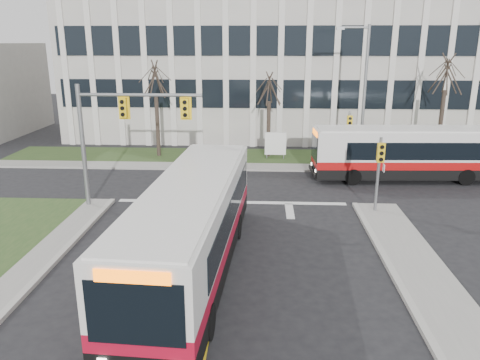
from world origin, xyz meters
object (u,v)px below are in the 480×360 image
streetlight (362,89)px  directory_sign (275,144)px  bus_main (192,228)px  bus_cross (411,155)px

streetlight → directory_sign: streetlight is taller
streetlight → directory_sign: 6.96m
directory_sign → bus_main: bearing=-101.2°
directory_sign → bus_main: bus_main is taller
directory_sign → bus_cross: bearing=-29.0°
streetlight → bus_cross: bearing=-51.2°
directory_sign → bus_cross: 9.28m
directory_sign → bus_main: 17.35m
bus_cross → directory_sign: bearing=-121.5°
bus_main → bus_cross: bus_main is taller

